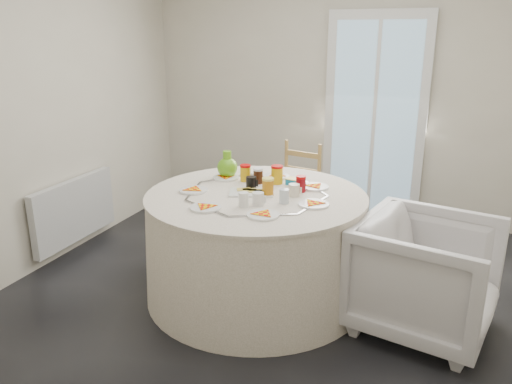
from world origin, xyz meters
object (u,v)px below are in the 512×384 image
(table, at_px, (256,247))
(wooden_chair, at_px, (293,191))
(armchair, at_px, (426,275))
(radiator, at_px, (75,210))
(green_pitcher, at_px, (227,167))

(table, bearing_deg, wooden_chair, 92.20)
(armchair, bearing_deg, radiator, 97.92)
(radiator, bearing_deg, armchair, -4.59)
(table, distance_m, wooden_chair, 1.11)
(radiator, relative_size, green_pitcher, 4.81)
(wooden_chair, bearing_deg, green_pitcher, -99.61)
(armchair, height_order, green_pitcher, green_pitcher)
(radiator, height_order, green_pitcher, green_pitcher)
(wooden_chair, xyz_separation_m, green_pitcher, (-0.32, -0.79, 0.40))
(table, distance_m, green_pitcher, 0.69)
(wooden_chair, relative_size, armchair, 1.09)
(radiator, relative_size, armchair, 1.18)
(table, height_order, green_pitcher, green_pitcher)
(armchair, relative_size, green_pitcher, 4.07)
(wooden_chair, bearing_deg, table, -75.26)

